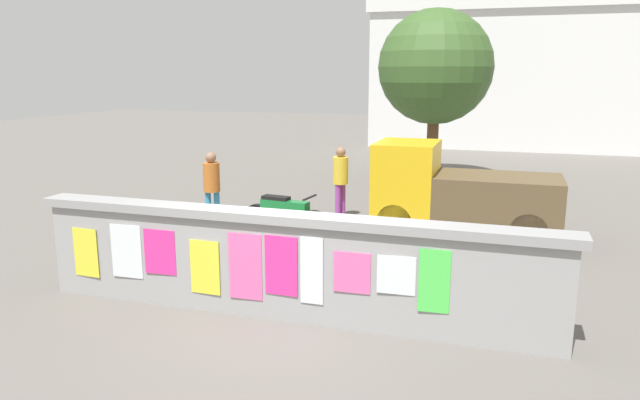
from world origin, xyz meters
TOP-DOWN VIEW (x-y plane):
  - ground at (0.00, 8.00)m, footprint 60.00×60.00m
  - poster_wall at (-0.01, -0.00)m, footprint 7.34×0.42m
  - auto_rickshaw_truck at (1.78, 4.90)m, footprint 3.61×1.52m
  - motorcycle at (-1.47, 3.74)m, footprint 1.90×0.56m
  - bicycle_near at (0.80, 1.56)m, footprint 1.71×0.44m
  - bicycle_far at (-1.21, 1.71)m, footprint 1.70×0.44m
  - person_walking at (-3.09, 3.83)m, footprint 0.43×0.43m
  - person_bystander at (-0.78, 5.48)m, footprint 0.44×0.44m
  - tree_roadside at (0.54, 11.01)m, footprint 3.36×3.36m
  - building_background at (3.19, 21.69)m, footprint 13.11×6.50m

SIDE VIEW (x-z plane):
  - ground at x=0.00m, z-range 0.00..0.00m
  - bicycle_near at x=0.80m, z-range -0.11..0.84m
  - bicycle_far at x=-1.21m, z-range -0.11..0.84m
  - motorcycle at x=-1.47m, z-range 0.03..0.90m
  - poster_wall at x=-0.01m, z-range 0.02..1.46m
  - auto_rickshaw_truck at x=1.78m, z-range -0.02..1.83m
  - person_walking at x=-3.09m, z-range 0.18..1.80m
  - person_bystander at x=-0.78m, z-range 0.18..1.80m
  - building_background at x=3.19m, z-range 0.02..6.21m
  - tree_roadside at x=0.54m, z-range 0.83..5.89m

